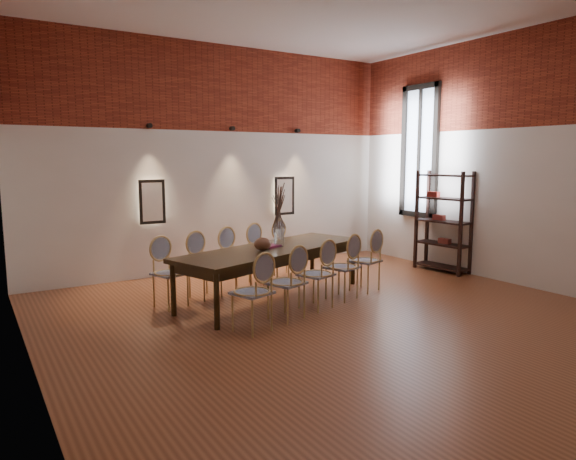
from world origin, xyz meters
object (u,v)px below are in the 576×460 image
chair_far_d (263,254)px  chair_near_b (286,283)px  chair_near_c (316,274)px  chair_near_e (365,261)px  book (271,246)px  shelving_rack (443,221)px  chair_near_d (342,267)px  chair_far_a (170,273)px  chair_far_e (288,249)px  dining_table (273,273)px  chair_far_b (205,266)px  chair_far_c (236,260)px  vase (279,236)px  bowl (263,244)px  chair_near_a (252,292)px

chair_far_d → chair_near_b: bearing=51.5°
chair_near_c → chair_near_e: 1.23m
book → shelving_rack: size_ratio=0.14×
chair_near_d → chair_far_a: bearing=140.0°
book → chair_far_a: bearing=166.6°
chair_near_b → chair_far_e: same height
chair_far_e → dining_table: bearing=32.2°
chair_far_b → chair_near_b: bearing=90.0°
chair_near_b → dining_table: bearing=51.5°
chair_far_a → chair_far_c: (1.18, 0.37, 0.00)m
dining_table → chair_near_e: 1.46m
dining_table → vase: 0.54m
chair_far_b → vase: bearing=133.8°
chair_near_e → bowl: chair_near_e is taller
chair_near_b → shelving_rack: (3.88, 0.89, 0.43)m
chair_near_b → bowl: bearing=64.8°
dining_table → chair_far_a: bearing=147.8°
chair_far_a → chair_near_a: bearing=90.0°
chair_far_d → chair_far_c: bearing=-0.0°
dining_table → bowl: bowl is taller
dining_table → chair_near_a: 1.46m
chair_near_a → chair_far_e: (1.89, 2.22, 0.00)m
dining_table → chair_near_a: bearing=-147.8°
chair_near_a → chair_far_b: bearing=68.3°
vase → shelving_rack: (3.40, -0.07, 0.00)m
chair_near_b → chair_near_c: bearing=0.0°
chair_near_e → chair_near_c: bearing=180.0°
chair_near_a → chair_far_e: size_ratio=1.00×
chair_near_b → book: (0.34, 0.96, 0.30)m
chair_near_a → bowl: 1.26m
chair_near_a → shelving_rack: shelving_rack is taller
dining_table → chair_far_b: 1.00m
chair_near_a → chair_near_d: size_ratio=1.00×
chair_near_c → shelving_rack: shelving_rack is taller
chair_near_c → chair_far_d: size_ratio=1.00×
chair_near_c → chair_near_e: (1.18, 0.37, 0.00)m
chair_near_a → bowl: chair_near_a is taller
shelving_rack → chair_far_a: bearing=170.3°
dining_table → book: 0.39m
chair_far_c → book: (0.22, -0.70, 0.30)m
chair_near_a → chair_far_a: bearing=90.0°
chair_near_e → bowl: size_ratio=3.92×
chair_near_e → book: (-1.42, 0.41, 0.30)m
chair_near_e → chair_far_d: same height
chair_far_b → shelving_rack: (4.34, -0.59, 0.43)m
chair_far_c → vase: vase is taller
chair_far_c → chair_near_a: bearing=51.5°
chair_near_c → book: chair_near_c is taller
chair_far_a → shelving_rack: (4.93, -0.41, 0.43)m
chair_far_e → chair_near_b: bearing=40.0°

